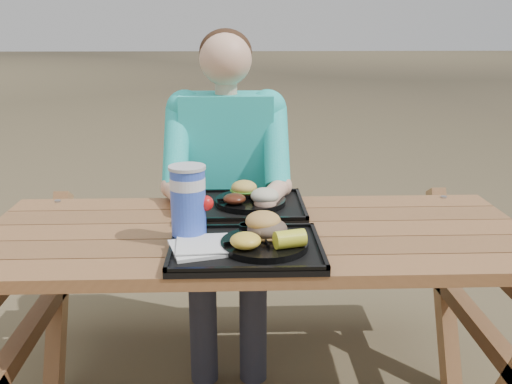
{
  "coord_description": "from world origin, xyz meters",
  "views": [
    {
      "loc": [
        -0.06,
        -1.78,
        1.4
      ],
      "look_at": [
        0.0,
        0.0,
        0.88
      ],
      "focal_mm": 40.0,
      "sensor_mm": 36.0,
      "label": 1
    }
  ],
  "objects": [
    {
      "name": "baked_beans",
      "position": [
        -0.07,
        0.16,
        0.81
      ],
      "size": [
        0.08,
        0.08,
        0.04
      ],
      "primitive_type": "ellipsoid",
      "color": "#4A1C0E",
      "rests_on": "plate_far"
    },
    {
      "name": "cutlery_far",
      "position": [
        -0.22,
        0.22,
        0.77
      ],
      "size": [
        0.09,
        0.15,
        0.01
      ],
      "primitive_type": "cube",
      "rotation": [
        0.0,
        0.0,
        0.41
      ],
      "color": "black",
      "rests_on": "tray_far"
    },
    {
      "name": "soda_cup",
      "position": [
        -0.21,
        -0.11,
        0.88
      ],
      "size": [
        0.11,
        0.11,
        0.22
      ],
      "primitive_type": "cylinder",
      "color": "blue",
      "rests_on": "tray_near"
    },
    {
      "name": "potato_salad",
      "position": [
        0.04,
        0.16,
        0.82
      ],
      "size": [
        0.1,
        0.1,
        0.06
      ],
      "primitive_type": "ellipsoid",
      "color": "beige",
      "rests_on": "plate_far"
    },
    {
      "name": "tray_near",
      "position": [
        -0.04,
        -0.2,
        0.76
      ],
      "size": [
        0.45,
        0.35,
        0.02
      ],
      "primitive_type": "cube",
      "color": "black",
      "rests_on": "picnic_table"
    },
    {
      "name": "diner",
      "position": [
        -0.1,
        0.57,
        0.64
      ],
      "size": [
        0.48,
        0.84,
        1.28
      ],
      "primitive_type": null,
      "color": "#1CC7AD",
      "rests_on": "ground"
    },
    {
      "name": "corn_cob",
      "position": [
        0.09,
        -0.26,
        0.82
      ],
      "size": [
        0.11,
        0.11,
        0.05
      ],
      "primitive_type": null,
      "rotation": [
        0.0,
        0.0,
        0.29
      ],
      "color": "yellow",
      "rests_on": "plate_near"
    },
    {
      "name": "burger",
      "position": [
        -0.04,
        0.26,
        0.83
      ],
      "size": [
        0.1,
        0.1,
        0.09
      ],
      "primitive_type": null,
      "color": "gold",
      "rests_on": "plate_far"
    },
    {
      "name": "condiment_bbq",
      "position": [
        -0.03,
        -0.08,
        0.78
      ],
      "size": [
        0.05,
        0.05,
        0.03
      ],
      "primitive_type": "cylinder",
      "color": "black",
      "rests_on": "tray_near"
    },
    {
      "name": "napkin_stack",
      "position": [
        -0.17,
        -0.22,
        0.78
      ],
      "size": [
        0.2,
        0.2,
        0.02
      ],
      "primitive_type": "cube",
      "rotation": [
        0.0,
        0.0,
        0.28
      ],
      "color": "silver",
      "rests_on": "tray_near"
    },
    {
      "name": "picnic_table",
      "position": [
        0.0,
        0.0,
        0.38
      ],
      "size": [
        1.8,
        1.49,
        0.75
      ],
      "primitive_type": null,
      "color": "#999999",
      "rests_on": "ground"
    },
    {
      "name": "mac_cheese",
      "position": [
        -0.04,
        -0.26,
        0.81
      ],
      "size": [
        0.09,
        0.09,
        0.04
      ],
      "primitive_type": "ellipsoid",
      "color": "yellow",
      "rests_on": "plate_near"
    },
    {
      "name": "tray_far",
      "position": [
        -0.04,
        0.21,
        0.76
      ],
      "size": [
        0.45,
        0.35,
        0.02
      ],
      "primitive_type": "cube",
      "color": "black",
      "rests_on": "picnic_table"
    },
    {
      "name": "sandwich",
      "position": [
        0.03,
        -0.17,
        0.85
      ],
      "size": [
        0.11,
        0.11,
        0.12
      ],
      "primitive_type": null,
      "color": "#C48D45",
      "rests_on": "plate_near"
    },
    {
      "name": "condiment_mustard",
      "position": [
        0.02,
        -0.07,
        0.79
      ],
      "size": [
        0.06,
        0.06,
        0.03
      ],
      "primitive_type": "cylinder",
      "color": "yellow",
      "rests_on": "tray_near"
    },
    {
      "name": "plate_far",
      "position": [
        -0.01,
        0.22,
        0.78
      ],
      "size": [
        0.26,
        0.26,
        0.02
      ],
      "primitive_type": "cylinder",
      "color": "black",
      "rests_on": "tray_far"
    },
    {
      "name": "plate_near",
      "position": [
        0.02,
        -0.21,
        0.78
      ],
      "size": [
        0.26,
        0.26,
        0.02
      ],
      "primitive_type": "cylinder",
      "color": "black",
      "rests_on": "tray_near"
    }
  ]
}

